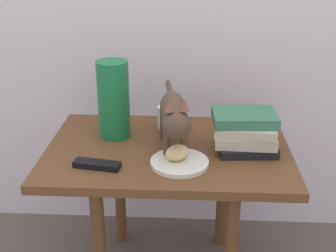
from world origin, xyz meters
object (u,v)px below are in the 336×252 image
at_px(green_vase, 114,100).
at_px(tv_remote, 97,165).
at_px(cat, 174,114).
at_px(candle_jar, 167,118).
at_px(plate, 179,163).
at_px(book_stack, 245,132).
at_px(bread_roll, 177,153).
at_px(side_table, 168,167).

xyz_separation_m(green_vase, tv_remote, (-0.02, -0.25, -0.13)).
bearing_deg(cat, candle_jar, 100.12).
height_order(plate, candle_jar, candle_jar).
xyz_separation_m(book_stack, tv_remote, (-0.48, -0.15, -0.06)).
height_order(bread_roll, tv_remote, bread_roll).
height_order(plate, book_stack, book_stack).
xyz_separation_m(side_table, tv_remote, (-0.22, -0.16, 0.09)).
xyz_separation_m(plate, tv_remote, (-0.26, -0.03, 0.00)).
bearing_deg(bread_roll, plate, -39.96).
bearing_deg(candle_jar, cat, -79.88).
distance_m(bread_roll, cat, 0.13).
relative_size(bread_roll, candle_jar, 0.94).
relative_size(plate, tv_remote, 1.26).
xyz_separation_m(plate, candle_jar, (-0.06, 0.30, 0.03)).
bearing_deg(tv_remote, green_vase, 95.71).
xyz_separation_m(cat, book_stack, (0.24, 0.01, -0.06)).
bearing_deg(tv_remote, side_table, 46.21).
relative_size(plate, bread_roll, 2.36).
distance_m(bread_roll, book_stack, 0.25).
relative_size(book_stack, tv_remote, 1.49).
xyz_separation_m(side_table, cat, (0.02, -0.02, 0.21)).
bearing_deg(cat, book_stack, 3.08).
relative_size(book_stack, candle_jar, 2.62).
bearing_deg(plate, candle_jar, 101.06).
height_order(bread_roll, candle_jar, candle_jar).
bearing_deg(bread_roll, book_stack, 25.58).
height_order(cat, book_stack, cat).
xyz_separation_m(side_table, candle_jar, (-0.01, 0.17, 0.12)).
bearing_deg(candle_jar, tv_remote, -121.55).
bearing_deg(green_vase, book_stack, -11.98).
xyz_separation_m(bread_roll, cat, (-0.02, 0.10, 0.09)).
distance_m(plate, bread_roll, 0.03).
height_order(side_table, bread_roll, bread_roll).
bearing_deg(candle_jar, book_stack, -33.40).
bearing_deg(bread_roll, cat, 99.08).
relative_size(plate, cat, 0.39).
bearing_deg(candle_jar, plate, -78.94).
relative_size(cat, candle_jar, 5.62).
xyz_separation_m(green_vase, candle_jar, (0.18, 0.08, -0.10)).
xyz_separation_m(book_stack, green_vase, (-0.46, 0.10, 0.07)).
xyz_separation_m(bread_roll, green_vase, (-0.23, 0.21, 0.10)).
height_order(book_stack, tv_remote, book_stack).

